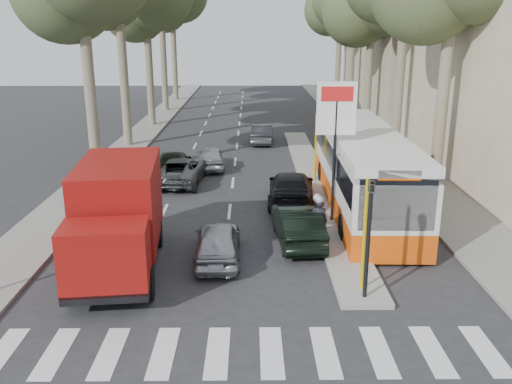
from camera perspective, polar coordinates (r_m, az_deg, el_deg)
ground at (r=17.11m, az=-0.57°, el=-9.11°), size 120.00×120.00×0.00m
sidewalk_right at (r=41.95m, az=11.31°, el=6.30°), size 3.20×70.00×0.12m
median_left at (r=44.74m, az=-10.97°, el=6.96°), size 2.40×64.00×0.12m
traffic_island at (r=27.59m, az=6.18°, el=1.16°), size 1.50×26.00×0.16m
building_far at (r=51.76m, az=17.59°, el=16.65°), size 11.00×20.00×16.00m
billboard at (r=20.98m, az=8.36°, el=6.27°), size 1.50×12.10×5.60m
traffic_light_island at (r=15.11m, az=11.85°, el=-2.85°), size 0.16×0.41×3.60m
silver_hatchback at (r=18.24m, az=-4.05°, el=-5.22°), size 1.62×3.84×1.30m
dark_hatchback at (r=19.70m, az=4.40°, el=-3.41°), size 1.79×4.27×1.37m
queue_car_a at (r=27.51m, az=-7.90°, el=2.27°), size 2.45×4.79×1.29m
queue_car_b at (r=24.02m, az=3.72°, el=0.41°), size 2.33×5.02×1.42m
queue_car_c at (r=30.22m, az=-4.83°, el=3.65°), size 1.87×3.81×1.25m
queue_car_d at (r=37.00m, az=0.65°, el=6.17°), size 1.61×4.01×1.30m
queue_car_e at (r=28.65m, az=-8.72°, el=2.89°), size 2.36×4.83×1.35m
red_truck at (r=17.77m, az=-14.34°, el=-2.40°), size 2.98×6.54×3.38m
city_bus at (r=23.75m, az=11.08°, el=2.61°), size 3.11×12.89×3.38m
motorcycle at (r=19.39m, az=6.49°, el=-3.18°), size 0.84×2.28×1.94m
pedestrian_near at (r=27.87m, az=14.40°, el=2.79°), size 0.89×1.12×1.72m
pedestrian_far at (r=24.26m, az=16.68°, el=0.83°), size 1.28×1.28×1.94m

